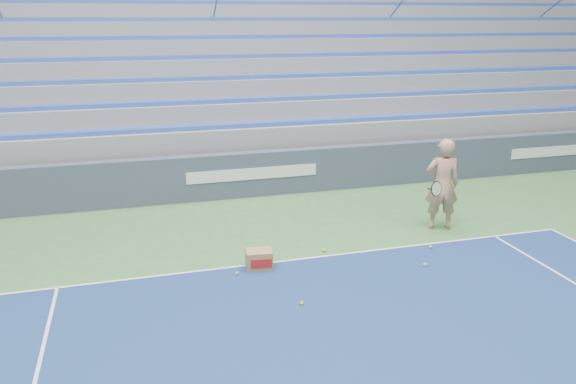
% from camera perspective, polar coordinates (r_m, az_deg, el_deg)
% --- Properties ---
extents(sponsor_barrier, '(30.00, 0.32, 1.10)m').
position_cam_1_polar(sponsor_barrier, '(13.75, -3.71, 1.83)').
color(sponsor_barrier, '#3C445B').
rests_on(sponsor_barrier, ground).
extents(bleachers, '(31.00, 9.15, 7.30)m').
position_cam_1_polar(bleachers, '(18.97, -7.59, 11.57)').
color(bleachers, gray).
rests_on(bleachers, ground).
extents(tennis_player, '(1.00, 0.93, 1.90)m').
position_cam_1_polar(tennis_player, '(11.89, 15.38, 0.75)').
color(tennis_player, tan).
rests_on(tennis_player, ground).
extents(ball_box, '(0.49, 0.40, 0.34)m').
position_cam_1_polar(ball_box, '(9.88, -2.96, -6.88)').
color(ball_box, '#987649').
rests_on(ball_box, ground).
extents(tennis_ball_0, '(0.07, 0.07, 0.07)m').
position_cam_1_polar(tennis_ball_0, '(10.61, 3.74, -5.93)').
color(tennis_ball_0, '#B3E02D').
rests_on(tennis_ball_0, ground).
extents(tennis_ball_1, '(0.07, 0.07, 0.07)m').
position_cam_1_polar(tennis_ball_1, '(9.73, -5.24, -8.23)').
color(tennis_ball_1, '#B3E02D').
rests_on(tennis_ball_1, ground).
extents(tennis_ball_2, '(0.07, 0.07, 0.07)m').
position_cam_1_polar(tennis_ball_2, '(10.29, 13.74, -7.20)').
color(tennis_ball_2, '#B3E02D').
rests_on(tennis_ball_2, ground).
extents(tennis_ball_3, '(0.07, 0.07, 0.07)m').
position_cam_1_polar(tennis_ball_3, '(11.07, 14.28, -5.44)').
color(tennis_ball_3, '#B3E02D').
rests_on(tennis_ball_3, ground).
extents(tennis_ball_4, '(0.07, 0.07, 0.07)m').
position_cam_1_polar(tennis_ball_4, '(8.75, 1.39, -11.24)').
color(tennis_ball_4, '#B3E02D').
rests_on(tennis_ball_4, ground).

